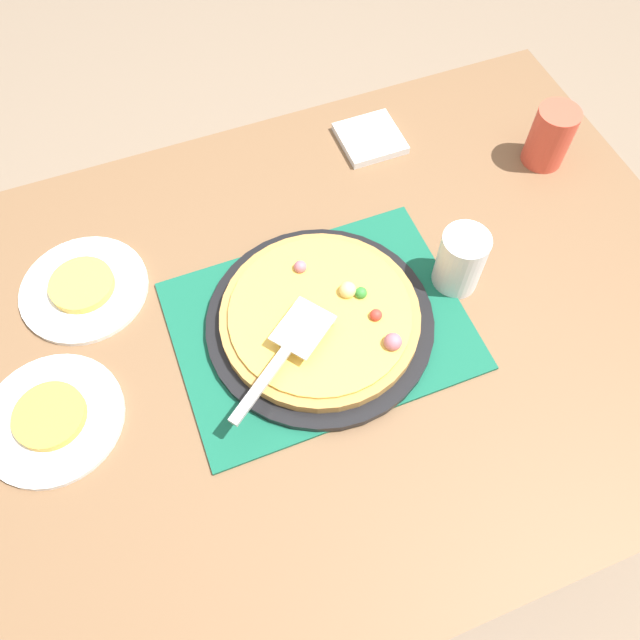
{
  "coord_description": "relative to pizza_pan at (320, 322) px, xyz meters",
  "views": [
    {
      "loc": [
        0.18,
        0.47,
        1.66
      ],
      "look_at": [
        0.0,
        0.0,
        0.77
      ],
      "focal_mm": 34.65,
      "sensor_mm": 36.0,
      "label": 1
    }
  ],
  "objects": [
    {
      "name": "plate_far_right",
      "position": [
        0.36,
        -0.21,
        -0.01
      ],
      "size": [
        0.22,
        0.22,
        0.01
      ],
      "primitive_type": "cylinder",
      "color": "white",
      "rests_on": "dining_table"
    },
    {
      "name": "cup_near",
      "position": [
        -0.25,
        0.0,
        0.05
      ],
      "size": [
        0.08,
        0.08,
        0.12
      ],
      "primitive_type": "cylinder",
      "color": "white",
      "rests_on": "dining_table"
    },
    {
      "name": "pizza_server",
      "position": [
        0.08,
        0.06,
        0.06
      ],
      "size": [
        0.21,
        0.17,
        0.01
      ],
      "color": "silver",
      "rests_on": "pizza"
    },
    {
      "name": "cup_far",
      "position": [
        -0.55,
        -0.2,
        0.05
      ],
      "size": [
        0.08,
        0.08,
        0.12
      ],
      "primitive_type": "cylinder",
      "color": "#E04C38",
      "rests_on": "dining_table"
    },
    {
      "name": "napkin_stack",
      "position": [
        -0.25,
        -0.36,
        -0.01
      ],
      "size": [
        0.12,
        0.12,
        0.02
      ],
      "primitive_type": "cube",
      "color": "white",
      "rests_on": "dining_table"
    },
    {
      "name": "pizza",
      "position": [
        -0.0,
        0.0,
        0.02
      ],
      "size": [
        0.33,
        0.33,
        0.05
      ],
      "color": "#B78442",
      "rests_on": "pizza_pan"
    },
    {
      "name": "served_slice_right",
      "position": [
        0.36,
        -0.21,
        0.01
      ],
      "size": [
        0.11,
        0.11,
        0.02
      ],
      "primitive_type": "cylinder",
      "color": "#EAB747",
      "rests_on": "plate_far_right"
    },
    {
      "name": "ground_plane",
      "position": [
        0.0,
        0.0,
        -0.76
      ],
      "size": [
        8.0,
        8.0,
        0.0
      ],
      "primitive_type": "plane",
      "color": "#84705B"
    },
    {
      "name": "placemat",
      "position": [
        0.0,
        0.0,
        -0.01
      ],
      "size": [
        0.48,
        0.36,
        0.01
      ],
      "primitive_type": "cube",
      "color": "#145B42",
      "rests_on": "dining_table"
    },
    {
      "name": "pizza_pan",
      "position": [
        0.0,
        0.0,
        0.0
      ],
      "size": [
        0.38,
        0.38,
        0.01
      ],
      "primitive_type": "cylinder",
      "color": "black",
      "rests_on": "placemat"
    },
    {
      "name": "plate_near_left",
      "position": [
        0.45,
        0.01,
        -0.01
      ],
      "size": [
        0.22,
        0.22,
        0.01
      ],
      "primitive_type": "cylinder",
      "color": "white",
      "rests_on": "dining_table"
    },
    {
      "name": "dining_table",
      "position": [
        0.0,
        0.0,
        -0.12
      ],
      "size": [
        1.4,
        1.0,
        0.75
      ],
      "color": "brown",
      "rests_on": "ground_plane"
    },
    {
      "name": "served_slice_left",
      "position": [
        0.45,
        0.01,
        0.01
      ],
      "size": [
        0.11,
        0.11,
        0.02
      ],
      "primitive_type": "cylinder",
      "color": "gold",
      "rests_on": "plate_near_left"
    }
  ]
}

